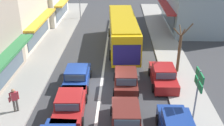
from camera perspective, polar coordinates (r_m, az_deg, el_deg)
name	(u,v)px	position (r m, az deg, el deg)	size (l,w,h in m)	color
ground_plane	(100,92)	(19.20, -2.55, -6.28)	(140.00, 140.00, 0.00)	#353538
lane_centre_line	(104,67)	(22.69, -1.82, -0.95)	(0.20, 28.00, 0.01)	silver
sidewalk_left	(33,56)	(25.76, -16.82, 1.42)	(5.20, 44.00, 0.14)	gray
kerb_right	(172,58)	(24.90, 12.86, 1.03)	(2.80, 44.00, 0.12)	gray
shopfront_mid_block	(5,8)	(28.84, -22.24, 11.01)	(7.25, 9.00, 7.61)	beige
city_bus	(123,30)	(26.17, 2.34, 7.15)	(3.17, 10.98, 3.23)	yellow
sedan_adjacent_lane_lead	(77,78)	(19.85, -7.63, -3.16)	(1.96, 4.23, 1.47)	navy
hatchback_queue_gap_filler	(126,118)	(15.51, 3.02, -11.81)	(1.89, 3.74, 1.54)	#561E19
sedan_adjacent_lane_trail	(70,105)	(16.82, -9.11, -9.02)	(2.00, 4.25, 1.47)	maroon
hatchback_behind_bus_mid	(126,80)	(19.24, 3.02, -3.78)	(1.84, 3.71, 1.54)	#561E19
parked_sedan_kerb_second	(163,76)	(20.30, 11.06, -2.75)	(1.94, 4.22, 1.47)	maroon
directional_road_sign	(198,85)	(15.47, 18.29, -4.50)	(0.10, 1.40, 3.60)	gray
street_tree_right	(180,50)	(21.69, 14.49, 2.69)	(1.50, 1.89, 4.25)	brown
pedestrian_with_handbag_near	(14,99)	(17.56, -20.52, -7.31)	(0.62, 0.48, 1.63)	#4C4742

